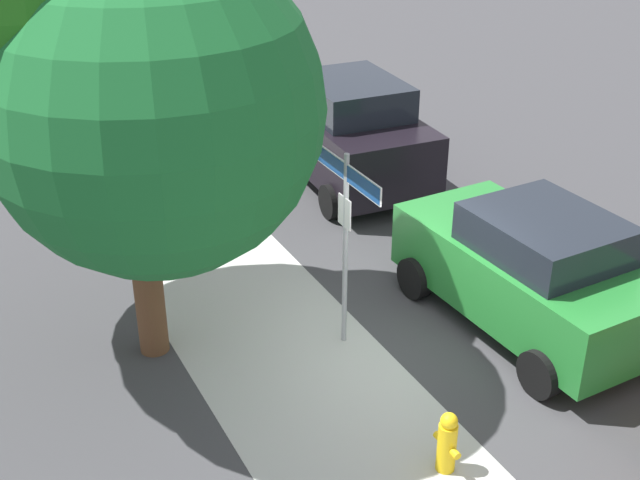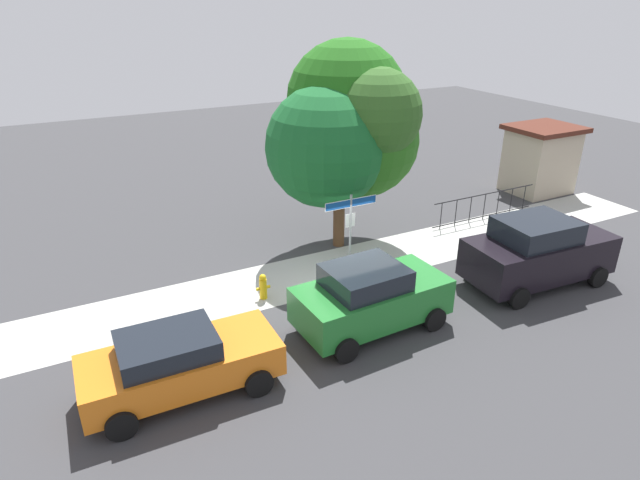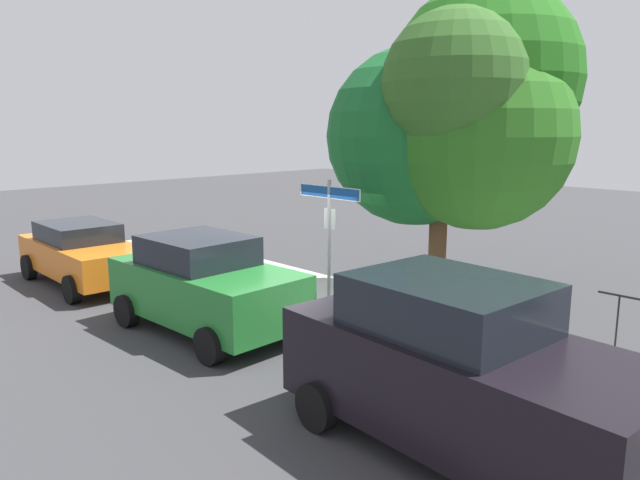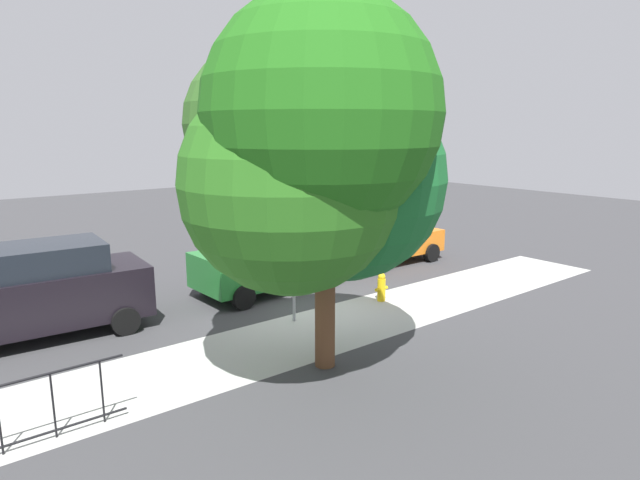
{
  "view_description": "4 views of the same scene",
  "coord_description": "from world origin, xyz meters",
  "px_view_note": "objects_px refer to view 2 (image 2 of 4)",
  "views": [
    {
      "loc": [
        -8.0,
        5.11,
        6.69
      ],
      "look_at": [
        0.66,
        0.69,
        1.57
      ],
      "focal_mm": 46.83,
      "sensor_mm": 36.0,
      "label": 1
    },
    {
      "loc": [
        -7.04,
        -12.17,
        8.0
      ],
      "look_at": [
        -0.49,
        0.47,
        1.54
      ],
      "focal_mm": 30.11,
      "sensor_mm": 36.0,
      "label": 2
    },
    {
      "loc": [
        9.12,
        -8.14,
        3.89
      ],
      "look_at": [
        -0.13,
        0.74,
        1.43
      ],
      "focal_mm": 33.74,
      "sensor_mm": 36.0,
      "label": 3
    },
    {
      "loc": [
        7.71,
        10.61,
        4.62
      ],
      "look_at": [
        -0.0,
        0.79,
        2.02
      ],
      "focal_mm": 30.27,
      "sensor_mm": 36.0,
      "label": 4
    }
  ],
  "objects_px": {
    "utility_shed": "(540,159)",
    "street_sign": "(351,219)",
    "shade_tree": "(348,127)",
    "fire_hydrant": "(263,287)",
    "car_black": "(538,251)",
    "car_green": "(371,297)",
    "car_orange": "(179,362)"
  },
  "relations": [
    {
      "from": "street_sign",
      "to": "utility_shed",
      "type": "relative_size",
      "value": 0.95
    },
    {
      "from": "car_orange",
      "to": "car_green",
      "type": "height_order",
      "value": "car_green"
    },
    {
      "from": "street_sign",
      "to": "shade_tree",
      "type": "bearing_deg",
      "value": 62.21
    },
    {
      "from": "car_green",
      "to": "shade_tree",
      "type": "bearing_deg",
      "value": 64.37
    },
    {
      "from": "street_sign",
      "to": "fire_hydrant",
      "type": "xyz_separation_m",
      "value": [
        -2.77,
        0.2,
        -1.65
      ]
    },
    {
      "from": "car_green",
      "to": "utility_shed",
      "type": "bearing_deg",
      "value": 22.86
    },
    {
      "from": "street_sign",
      "to": "car_black",
      "type": "distance_m",
      "value": 5.73
    },
    {
      "from": "car_green",
      "to": "car_black",
      "type": "distance_m",
      "value": 5.78
    },
    {
      "from": "shade_tree",
      "to": "car_black",
      "type": "distance_m",
      "value": 7.08
    },
    {
      "from": "shade_tree",
      "to": "car_black",
      "type": "bearing_deg",
      "value": -55.38
    },
    {
      "from": "car_orange",
      "to": "fire_hydrant",
      "type": "bearing_deg",
      "value": 44.42
    },
    {
      "from": "car_black",
      "to": "utility_shed",
      "type": "distance_m",
      "value": 9.12
    },
    {
      "from": "car_green",
      "to": "fire_hydrant",
      "type": "height_order",
      "value": "car_green"
    },
    {
      "from": "car_orange",
      "to": "car_black",
      "type": "distance_m",
      "value": 10.83
    },
    {
      "from": "fire_hydrant",
      "to": "utility_shed",
      "type": "bearing_deg",
      "value": 12.47
    },
    {
      "from": "street_sign",
      "to": "car_black",
      "type": "bearing_deg",
      "value": -28.7
    },
    {
      "from": "car_black",
      "to": "fire_hydrant",
      "type": "bearing_deg",
      "value": 162.88
    },
    {
      "from": "utility_shed",
      "to": "fire_hydrant",
      "type": "relative_size",
      "value": 3.78
    },
    {
      "from": "utility_shed",
      "to": "fire_hydrant",
      "type": "xyz_separation_m",
      "value": [
        -14.47,
        -3.2,
        -1.12
      ]
    },
    {
      "from": "shade_tree",
      "to": "fire_hydrant",
      "type": "distance_m",
      "value": 6.03
    },
    {
      "from": "street_sign",
      "to": "car_orange",
      "type": "bearing_deg",
      "value": -154.96
    },
    {
      "from": "shade_tree",
      "to": "fire_hydrant",
      "type": "xyz_separation_m",
      "value": [
        -4.1,
        -2.33,
        -3.75
      ]
    },
    {
      "from": "car_black",
      "to": "car_orange",
      "type": "bearing_deg",
      "value": -176.27
    },
    {
      "from": "shade_tree",
      "to": "utility_shed",
      "type": "height_order",
      "value": "shade_tree"
    },
    {
      "from": "car_orange",
      "to": "utility_shed",
      "type": "distance_m",
      "value": 18.64
    },
    {
      "from": "street_sign",
      "to": "utility_shed",
      "type": "height_order",
      "value": "utility_shed"
    },
    {
      "from": "shade_tree",
      "to": "utility_shed",
      "type": "bearing_deg",
      "value": 4.8
    },
    {
      "from": "car_orange",
      "to": "fire_hydrant",
      "type": "relative_size",
      "value": 5.45
    },
    {
      "from": "car_orange",
      "to": "car_black",
      "type": "height_order",
      "value": "car_black"
    },
    {
      "from": "car_black",
      "to": "fire_hydrant",
      "type": "xyz_separation_m",
      "value": [
        -7.71,
        2.91,
        -0.66
      ]
    },
    {
      "from": "utility_shed",
      "to": "street_sign",
      "type": "bearing_deg",
      "value": -163.81
    },
    {
      "from": "street_sign",
      "to": "fire_hydrant",
      "type": "bearing_deg",
      "value": 175.89
    }
  ]
}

